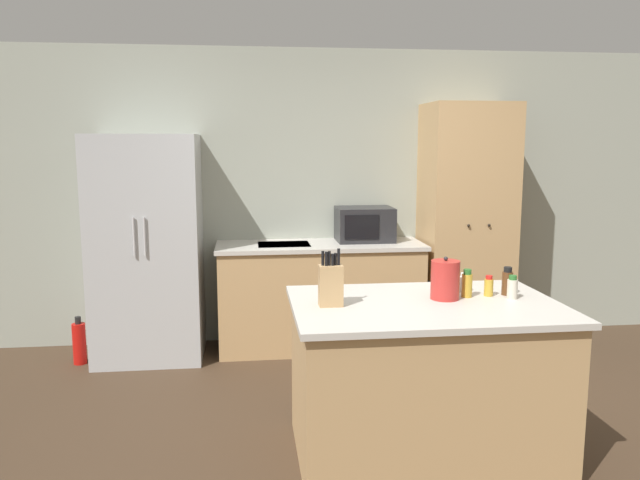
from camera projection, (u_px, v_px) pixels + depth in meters
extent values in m
plane|color=#423021|center=(400.00, 458.00, 3.57)|extent=(14.00, 14.00, 0.00)
cube|color=#9EA393|center=(340.00, 196.00, 5.65)|extent=(7.20, 0.06, 2.60)
cube|color=#B7BABC|center=(147.00, 248.00, 5.14)|extent=(0.87, 0.71, 1.85)
cylinder|color=silver|center=(134.00, 237.00, 4.75)|extent=(0.02, 0.02, 0.30)
cylinder|color=silver|center=(145.00, 237.00, 4.76)|extent=(0.02, 0.02, 0.30)
cube|color=tan|center=(320.00, 298.00, 5.44)|extent=(1.74, 0.59, 0.89)
cube|color=beige|center=(320.00, 245.00, 5.37)|extent=(1.78, 0.63, 0.03)
cube|color=#9EA0A3|center=(284.00, 245.00, 5.33)|extent=(0.44, 0.34, 0.01)
cube|color=tan|center=(466.00, 226.00, 5.49)|extent=(0.74, 0.60, 2.12)
sphere|color=black|center=(469.00, 226.00, 5.17)|extent=(0.02, 0.02, 0.02)
sphere|color=black|center=(489.00, 225.00, 5.19)|extent=(0.02, 0.02, 0.02)
cube|color=tan|center=(424.00, 383.00, 3.54)|extent=(1.43, 0.94, 0.87)
cube|color=beige|center=(426.00, 306.00, 3.47)|extent=(1.49, 1.00, 0.03)
cube|color=#232326|center=(365.00, 224.00, 5.48)|extent=(0.49, 0.37, 0.30)
cube|color=black|center=(362.00, 227.00, 5.29)|extent=(0.29, 0.01, 0.21)
cube|color=tan|center=(331.00, 286.00, 3.39)|extent=(0.13, 0.09, 0.23)
cylinder|color=black|center=(323.00, 258.00, 3.36)|extent=(0.02, 0.02, 0.08)
cylinder|color=black|center=(326.00, 259.00, 3.35)|extent=(0.02, 0.02, 0.08)
cylinder|color=black|center=(329.00, 258.00, 3.36)|extent=(0.02, 0.02, 0.08)
cylinder|color=black|center=(333.00, 260.00, 3.35)|extent=(0.02, 0.02, 0.07)
cylinder|color=black|center=(335.00, 259.00, 3.37)|extent=(0.02, 0.02, 0.07)
cylinder|color=black|center=(339.00, 257.00, 3.37)|extent=(0.02, 0.02, 0.09)
cylinder|color=gold|center=(467.00, 286.00, 3.59)|extent=(0.06, 0.06, 0.13)
cylinder|color=#286628|center=(467.00, 272.00, 3.57)|extent=(0.05, 0.05, 0.03)
cylinder|color=gold|center=(489.00, 288.00, 3.61)|extent=(0.05, 0.05, 0.10)
cylinder|color=red|center=(489.00, 277.00, 3.60)|extent=(0.04, 0.04, 0.02)
cylinder|color=beige|center=(463.00, 284.00, 3.70)|extent=(0.05, 0.05, 0.10)
cylinder|color=silver|center=(464.00, 275.00, 3.69)|extent=(0.04, 0.04, 0.02)
cylinder|color=#563319|center=(507.00, 283.00, 3.64)|extent=(0.06, 0.06, 0.14)
cylinder|color=black|center=(508.00, 269.00, 3.62)|extent=(0.05, 0.05, 0.03)
cylinder|color=beige|center=(512.00, 289.00, 3.55)|extent=(0.06, 0.06, 0.11)
cylinder|color=#286628|center=(513.00, 277.00, 3.54)|extent=(0.04, 0.04, 0.02)
cylinder|color=#B72D28|center=(445.00, 280.00, 3.54)|extent=(0.16, 0.16, 0.22)
sphere|color=#262628|center=(446.00, 259.00, 3.52)|extent=(0.02, 0.02, 0.02)
cylinder|color=red|center=(79.00, 344.00, 5.06)|extent=(0.11, 0.11, 0.33)
cylinder|color=black|center=(78.00, 320.00, 5.03)|extent=(0.05, 0.05, 0.06)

